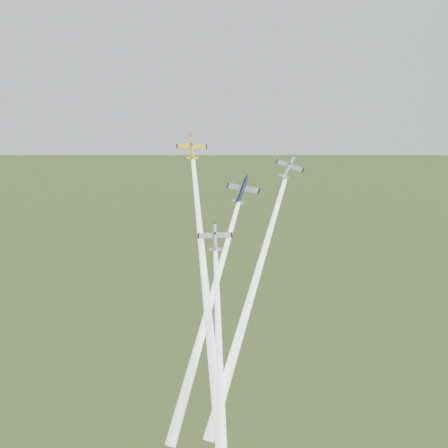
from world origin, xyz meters
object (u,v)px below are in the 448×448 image
plane_silver_right (289,167)px  plane_silver_low (215,237)px  plane_yellow (192,148)px  plane_navy (242,190)px

plane_silver_right → plane_silver_low: (-15.13, -12.26, -13.78)m
plane_yellow → plane_navy: (11.85, 0.15, -9.74)m
plane_navy → plane_silver_right: bearing=12.3°
plane_silver_right → plane_navy: bearing=-164.4°
plane_yellow → plane_silver_right: bearing=-22.0°
plane_navy → plane_silver_low: bearing=-87.4°
plane_silver_right → plane_silver_low: plane_silver_right is taller
plane_yellow → plane_silver_low: 23.51m
plane_navy → plane_silver_right: (10.77, -1.49, 5.86)m
plane_navy → plane_yellow: bearing=-159.1°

